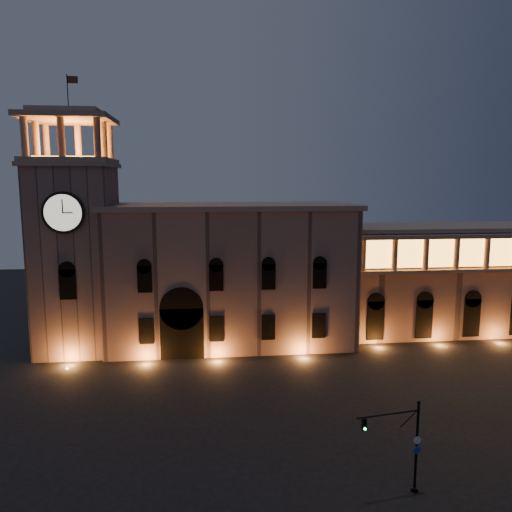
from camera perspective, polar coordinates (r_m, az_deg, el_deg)
The scene contains 5 objects.
ground at distance 45.13m, azimuth 1.56°, elevation -18.32°, with size 160.00×160.00×0.00m, color black.
government_building at distance 62.98m, azimuth -2.97°, elevation -2.08°, with size 30.80×12.80×17.60m.
clock_tower at distance 63.17m, azimuth -19.87°, elevation 0.87°, with size 9.80×9.80×32.40m.
colonnade_wing at distance 75.13m, azimuth 23.89°, elevation -2.19°, with size 40.60×11.50×14.50m.
traffic_light at distance 36.08m, azimuth 16.78°, elevation -20.06°, with size 4.59×1.05×6.36m.
Camera 1 is at (-5.48, -39.87, 20.43)m, focal length 35.00 mm.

